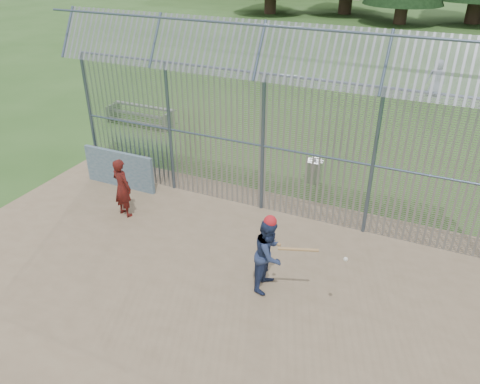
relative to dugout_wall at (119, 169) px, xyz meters
The scene contains 10 objects.
ground 5.47m from the dugout_wall, 32.23° to the right, with size 120.00×120.00×0.00m, color #2D511E.
dirt_infield 5.75m from the dugout_wall, 36.47° to the right, with size 14.00×10.00×0.02m, color #756047.
dugout_wall is the anchor object (origin of this frame).
batter 6.60m from the dugout_wall, 22.96° to the right, with size 0.86×0.67×1.76m, color navy.
onlooker 1.83m from the dugout_wall, 49.33° to the right, with size 0.64×0.42×1.74m, color maroon.
bg_kid_standing 16.66m from the dugout_wall, 60.24° to the left, with size 0.88×0.57×1.81m, color slate.
batting_gear 6.83m from the dugout_wall, 22.74° to the right, with size 1.91×0.56×0.60m.
trash_can 6.23m from the dugout_wall, 27.89° to the left, with size 0.56×0.56×0.82m.
bleacher 5.63m from the dugout_wall, 118.92° to the left, with size 3.00×0.95×0.72m.
backstop_fence 6.66m from the dugout_wall, ahead, with size 20.09×0.81×5.30m.
Camera 1 is at (4.38, -7.57, 7.11)m, focal length 35.00 mm.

